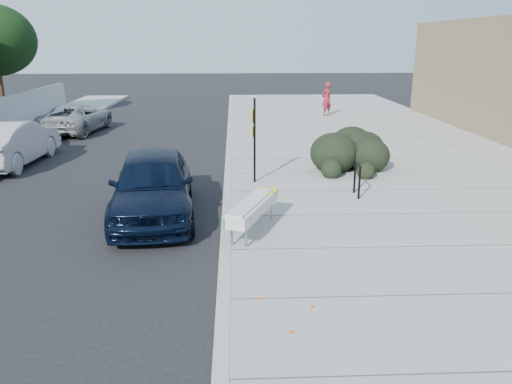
{
  "coord_description": "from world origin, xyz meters",
  "views": [
    {
      "loc": [
        0.21,
        -9.22,
        4.15
      ],
      "look_at": [
        0.67,
        1.16,
        1.0
      ],
      "focal_mm": 35.0,
      "sensor_mm": 36.0,
      "label": 1
    }
  ],
  "objects_px": {
    "bench": "(253,208)",
    "bike_rack": "(357,176)",
    "pedestrian": "(327,99)",
    "sedan_navy": "(153,185)",
    "sign_post": "(254,135)",
    "wagon_silver": "(11,143)",
    "suv_silver": "(76,118)"
  },
  "relations": [
    {
      "from": "bench",
      "to": "sign_post",
      "type": "bearing_deg",
      "value": 108.98
    },
    {
      "from": "sign_post",
      "to": "suv_silver",
      "type": "bearing_deg",
      "value": 143.7
    },
    {
      "from": "pedestrian",
      "to": "sign_post",
      "type": "bearing_deg",
      "value": 35.04
    },
    {
      "from": "wagon_silver",
      "to": "suv_silver",
      "type": "bearing_deg",
      "value": -90.41
    },
    {
      "from": "suv_silver",
      "to": "wagon_silver",
      "type": "bearing_deg",
      "value": 94.05
    },
    {
      "from": "pedestrian",
      "to": "sedan_navy",
      "type": "bearing_deg",
      "value": 29.69
    },
    {
      "from": "pedestrian",
      "to": "suv_silver",
      "type": "bearing_deg",
      "value": -19.32
    },
    {
      "from": "bench",
      "to": "sign_post",
      "type": "height_order",
      "value": "sign_post"
    },
    {
      "from": "pedestrian",
      "to": "bike_rack",
      "type": "bearing_deg",
      "value": 46.62
    },
    {
      "from": "wagon_silver",
      "to": "bench",
      "type": "bearing_deg",
      "value": 140.44
    },
    {
      "from": "suv_silver",
      "to": "pedestrian",
      "type": "xyz_separation_m",
      "value": [
        12.6,
        3.84,
        0.41
      ]
    },
    {
      "from": "bike_rack",
      "to": "sign_post",
      "type": "xyz_separation_m",
      "value": [
        -2.7,
        1.5,
        0.86
      ]
    },
    {
      "from": "sign_post",
      "to": "suv_silver",
      "type": "height_order",
      "value": "sign_post"
    },
    {
      "from": "bike_rack",
      "to": "sedan_navy",
      "type": "bearing_deg",
      "value": -168.32
    },
    {
      "from": "sedan_navy",
      "to": "wagon_silver",
      "type": "bearing_deg",
      "value": 129.62
    },
    {
      "from": "sedan_navy",
      "to": "bench",
      "type": "bearing_deg",
      "value": -38.47
    },
    {
      "from": "suv_silver",
      "to": "sedan_navy",
      "type": "bearing_deg",
      "value": 120.48
    },
    {
      "from": "sedan_navy",
      "to": "suv_silver",
      "type": "bearing_deg",
      "value": 108.3
    },
    {
      "from": "bike_rack",
      "to": "wagon_silver",
      "type": "height_order",
      "value": "wagon_silver"
    },
    {
      "from": "bike_rack",
      "to": "sign_post",
      "type": "distance_m",
      "value": 3.2
    },
    {
      "from": "suv_silver",
      "to": "pedestrian",
      "type": "bearing_deg",
      "value": -156.8
    },
    {
      "from": "sign_post",
      "to": "bench",
      "type": "bearing_deg",
      "value": -78.7
    },
    {
      "from": "bench",
      "to": "wagon_silver",
      "type": "xyz_separation_m",
      "value": [
        -8.1,
        7.13,
        0.09
      ]
    },
    {
      "from": "bike_rack",
      "to": "sedan_navy",
      "type": "xyz_separation_m",
      "value": [
        -5.26,
        -0.98,
        0.12
      ]
    },
    {
      "from": "bike_rack",
      "to": "sign_post",
      "type": "height_order",
      "value": "sign_post"
    },
    {
      "from": "wagon_silver",
      "to": "suv_silver",
      "type": "distance_m",
      "value": 6.55
    },
    {
      "from": "sedan_navy",
      "to": "sign_post",
      "type": "bearing_deg",
      "value": 38.16
    },
    {
      "from": "sign_post",
      "to": "suv_silver",
      "type": "relative_size",
      "value": 0.51
    },
    {
      "from": "bench",
      "to": "bike_rack",
      "type": "distance_m",
      "value": 3.82
    },
    {
      "from": "bike_rack",
      "to": "wagon_silver",
      "type": "bearing_deg",
      "value": 158.26
    },
    {
      "from": "bench",
      "to": "bike_rack",
      "type": "height_order",
      "value": "bike_rack"
    },
    {
      "from": "pedestrian",
      "to": "wagon_silver",
      "type": "bearing_deg",
      "value": 2.66
    }
  ]
}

